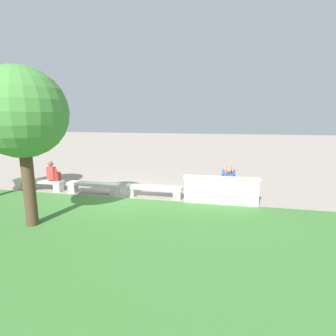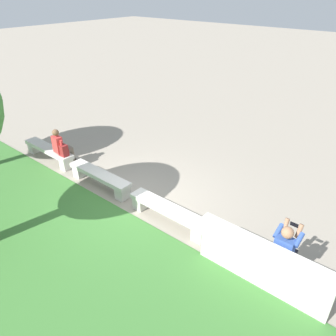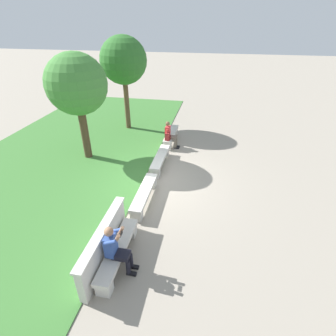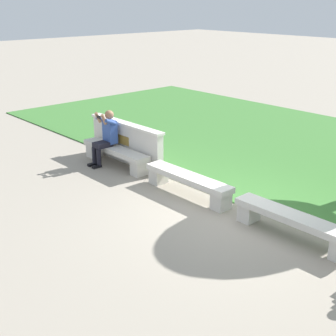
{
  "view_description": "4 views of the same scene",
  "coord_description": "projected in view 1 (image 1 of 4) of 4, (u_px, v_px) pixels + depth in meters",
  "views": [
    {
      "loc": [
        -3.79,
        9.35,
        3.03
      ],
      "look_at": [
        -1.65,
        -0.76,
        1.02
      ],
      "focal_mm": 28.0,
      "sensor_mm": 36.0,
      "label": 1
    },
    {
      "loc": [
        -5.24,
        4.81,
        5.03
      ],
      "look_at": [
        -0.61,
        -0.76,
        0.94
      ],
      "focal_mm": 35.0,
      "sensor_mm": 36.0,
      "label": 2
    },
    {
      "loc": [
        -8.07,
        -2.1,
        5.43
      ],
      "look_at": [
        -0.66,
        -0.69,
        1.04
      ],
      "focal_mm": 28.0,
      "sensor_mm": 36.0,
      "label": 3
    },
    {
      "loc": [
        5.09,
        -6.3,
        3.84
      ],
      "look_at": [
        -1.25,
        -0.56,
        0.74
      ],
      "focal_mm": 50.0,
      "sensor_mm": 36.0,
      "label": 4
    }
  ],
  "objects": [
    {
      "name": "bench_near",
      "position": [
        154.0,
        190.0,
        10.01
      ],
      "size": [
        2.19,
        0.4,
        0.45
      ],
      "color": "beige",
      "rests_on": "ground"
    },
    {
      "name": "person_distant",
      "position": [
        53.0,
        175.0,
        10.89
      ],
      "size": [
        0.48,
        0.69,
        1.26
      ],
      "color": "black",
      "rests_on": "ground"
    },
    {
      "name": "bench_far",
      "position": [
        39.0,
        183.0,
        11.03
      ],
      "size": [
        2.19,
        0.4,
        0.45
      ],
      "color": "beige",
      "rests_on": "ground"
    },
    {
      "name": "tree_behind_wall",
      "position": [
        21.0,
        114.0,
        6.85
      ],
      "size": [
        2.39,
        2.39,
        4.35
      ],
      "color": "#4C3826",
      "rests_on": "ground"
    },
    {
      "name": "bench_main",
      "position": [
        221.0,
        194.0,
        9.5
      ],
      "size": [
        2.19,
        0.4,
        0.45
      ],
      "color": "beige",
      "rests_on": "ground"
    },
    {
      "name": "ground_plane",
      "position": [
        123.0,
        195.0,
        10.32
      ],
      "size": [
        80.0,
        80.0,
        0.0
      ],
      "primitive_type": "plane",
      "color": "gray"
    },
    {
      "name": "backrest_wall_with_plaque",
      "position": [
        221.0,
        191.0,
        9.13
      ],
      "size": [
        2.61,
        0.24,
        1.01
      ],
      "color": "beige",
      "rests_on": "ground"
    },
    {
      "name": "person_photographer",
      "position": [
        228.0,
        182.0,
        9.44
      ],
      "size": [
        0.47,
        0.72,
        1.32
      ],
      "color": "black",
      "rests_on": "ground"
    },
    {
      "name": "backpack",
      "position": [
        57.0,
        177.0,
        10.79
      ],
      "size": [
        0.28,
        0.24,
        0.43
      ],
      "color": "maroon",
      "rests_on": "bench_far"
    },
    {
      "name": "bench_mid",
      "position": [
        94.0,
        186.0,
        10.52
      ],
      "size": [
        2.19,
        0.4,
        0.45
      ],
      "color": "beige",
      "rests_on": "ground"
    },
    {
      "name": "grass_strip",
      "position": [
        54.0,
        249.0,
        6.12
      ],
      "size": [
        21.72,
        8.0,
        0.03
      ],
      "primitive_type": "cube",
      "color": "#3D7533",
      "rests_on": "ground"
    }
  ]
}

